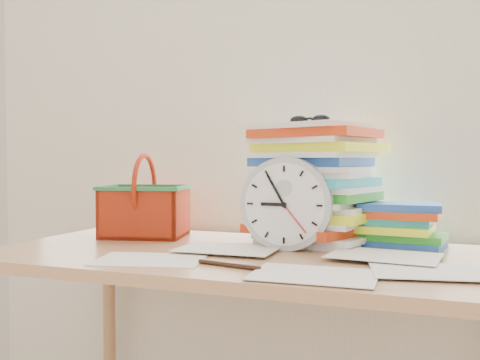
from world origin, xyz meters
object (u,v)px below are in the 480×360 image
at_px(clock, 287,204).
at_px(book_stack, 398,225).
at_px(paper_stack, 313,184).
at_px(basket, 145,196).
at_px(desk, 247,279).

relative_size(clock, book_stack, 1.02).
bearing_deg(paper_stack, clock, -104.00).
bearing_deg(book_stack, basket, -174.48).
relative_size(paper_stack, book_stack, 1.41).
height_order(clock, basket, basket).
distance_m(desk, book_stack, 0.47).
bearing_deg(clock, book_stack, 30.72).
bearing_deg(paper_stack, desk, -120.58).
distance_m(paper_stack, basket, 0.55).
bearing_deg(book_stack, clock, -149.28).
relative_size(desk, clock, 5.46).
distance_m(desk, clock, 0.23).
relative_size(paper_stack, clock, 1.38).
height_order(book_stack, basket, basket).
distance_m(paper_stack, clock, 0.16).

